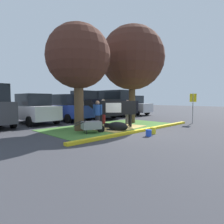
% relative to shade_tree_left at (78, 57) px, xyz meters
% --- Properties ---
extents(ground_plane, '(80.00, 80.00, 0.00)m').
position_rel_shade_tree_left_xyz_m(ground_plane, '(1.74, -2.06, -3.81)').
color(ground_plane, '#38383D').
extents(grass_island, '(8.06, 4.17, 0.02)m').
position_rel_shade_tree_left_xyz_m(grass_island, '(2.32, -0.18, -3.80)').
color(grass_island, '#477A33').
rests_on(grass_island, ground).
extents(curb_yellow, '(9.26, 0.24, 0.12)m').
position_rel_shade_tree_left_xyz_m(curb_yellow, '(2.32, -2.42, -3.75)').
color(curb_yellow, yellow).
rests_on(curb_yellow, ground).
extents(hay_bedding, '(3.48, 2.78, 0.04)m').
position_rel_shade_tree_left_xyz_m(hay_bedding, '(2.20, -0.54, -3.78)').
color(hay_bedding, tan).
rests_on(hay_bedding, ground).
extents(shade_tree_left, '(3.29, 3.29, 5.50)m').
position_rel_shade_tree_left_xyz_m(shade_tree_left, '(0.00, 0.00, 0.00)').
color(shade_tree_left, brown).
rests_on(shade_tree_left, ground).
extents(shade_tree_right, '(4.37, 4.37, 6.67)m').
position_rel_shade_tree_left_xyz_m(shade_tree_right, '(4.64, 0.24, 0.66)').
color(shade_tree_right, brown).
rests_on(shade_tree_right, ground).
extents(cow_holstein, '(2.57, 2.39, 1.60)m').
position_rel_shade_tree_left_xyz_m(cow_holstein, '(2.32, -0.27, -2.66)').
color(cow_holstein, black).
rests_on(cow_holstein, ground).
extents(calf_lying, '(0.84, 1.33, 0.48)m').
position_rel_shade_tree_left_xyz_m(calf_lying, '(1.39, -1.43, -3.57)').
color(calf_lying, black).
rests_on(calf_lying, ground).
extents(person_handler, '(0.34, 0.48, 1.61)m').
position_rel_shade_tree_left_xyz_m(person_handler, '(3.83, -0.04, -2.95)').
color(person_handler, slate).
rests_on(person_handler, ground).
extents(person_visitor_near, '(0.34, 0.50, 1.58)m').
position_rel_shade_tree_left_xyz_m(person_visitor_near, '(0.77, -0.59, -2.96)').
color(person_visitor_near, black).
rests_on(person_visitor_near, ground).
extents(person_visitor_far, '(0.47, 0.34, 1.66)m').
position_rel_shade_tree_left_xyz_m(person_visitor_far, '(2.72, 1.09, -2.91)').
color(person_visitor_far, maroon).
rests_on(person_visitor_far, ground).
extents(wheelbarrow, '(1.59, 1.00, 0.63)m').
position_rel_shade_tree_left_xyz_m(wheelbarrow, '(0.01, -1.04, -3.42)').
color(wheelbarrow, gray).
rests_on(wheelbarrow, ground).
extents(parking_sign, '(0.08, 0.44, 2.03)m').
position_rel_shade_tree_left_xyz_m(parking_sign, '(7.40, -2.86, -2.37)').
color(parking_sign, '#99999E').
rests_on(parking_sign, ground).
extents(bucket_blue, '(0.28, 0.28, 0.30)m').
position_rel_shade_tree_left_xyz_m(bucket_blue, '(1.34, -3.42, -3.65)').
color(bucket_blue, blue).
rests_on(bucket_blue, ground).
extents(bucket_yellow, '(0.29, 0.29, 0.32)m').
position_rel_shade_tree_left_xyz_m(bucket_yellow, '(1.98, -3.23, -3.64)').
color(bucket_yellow, yellow).
rests_on(bucket_yellow, ground).
extents(hatchback_white, '(2.11, 4.45, 2.02)m').
position_rel_shade_tree_left_xyz_m(hatchback_white, '(-0.37, 4.79, -2.82)').
color(hatchback_white, silver).
rests_on(hatchback_white, ground).
extents(sedan_blue, '(2.11, 4.45, 2.02)m').
position_rel_shade_tree_left_xyz_m(sedan_blue, '(2.23, 4.67, -2.82)').
color(sedan_blue, navy).
rests_on(sedan_blue, ground).
extents(pickup_truck_black, '(2.33, 5.45, 2.42)m').
position_rel_shade_tree_left_xyz_m(pickup_truck_black, '(4.92, 5.18, -2.69)').
color(pickup_truck_black, black).
rests_on(pickup_truck_black, ground).
extents(suv_black, '(2.22, 4.65, 2.52)m').
position_rel_shade_tree_left_xyz_m(suv_black, '(7.92, 5.23, -2.54)').
color(suv_black, black).
rests_on(suv_black, ground).
extents(sedan_silver, '(2.11, 4.45, 2.02)m').
position_rel_shade_tree_left_xyz_m(sedan_silver, '(10.24, 4.93, -2.82)').
color(sedan_silver, silver).
rests_on(sedan_silver, ground).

